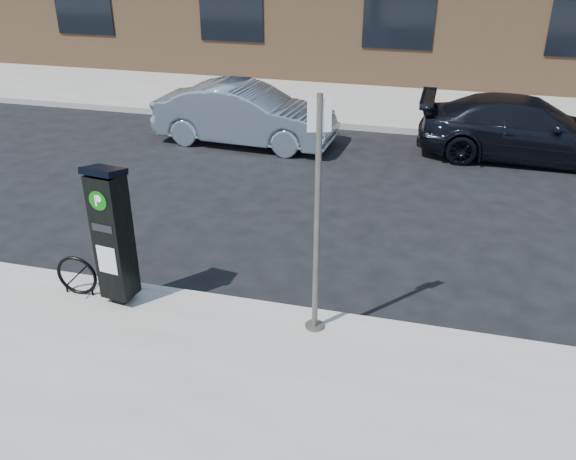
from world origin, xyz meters
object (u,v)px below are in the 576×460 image
(parking_kiosk, at_px, (113,234))
(sign_pole, at_px, (317,222))
(car_dark, at_px, (525,129))
(car_silver, at_px, (245,114))
(bike_rack, at_px, (77,276))

(parking_kiosk, xyz_separation_m, sign_pole, (2.53, 0.05, 0.46))
(sign_pole, bearing_deg, car_dark, 49.38)
(parking_kiosk, height_order, car_silver, parking_kiosk)
(bike_rack, relative_size, car_silver, 0.14)
(parking_kiosk, height_order, car_dark, parking_kiosk)
(car_silver, distance_m, car_dark, 6.02)
(bike_rack, bearing_deg, car_silver, 87.37)
(sign_pole, height_order, car_silver, sign_pole)
(parking_kiosk, xyz_separation_m, bike_rack, (-0.61, -0.01, -0.68))
(bike_rack, xyz_separation_m, car_dark, (6.04, 7.35, 0.22))
(car_silver, bearing_deg, parking_kiosk, -171.76)
(parking_kiosk, distance_m, car_dark, 9.15)
(bike_rack, height_order, car_dark, car_dark)
(car_dark, bearing_deg, parking_kiosk, 143.69)
(bike_rack, bearing_deg, car_dark, 48.33)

